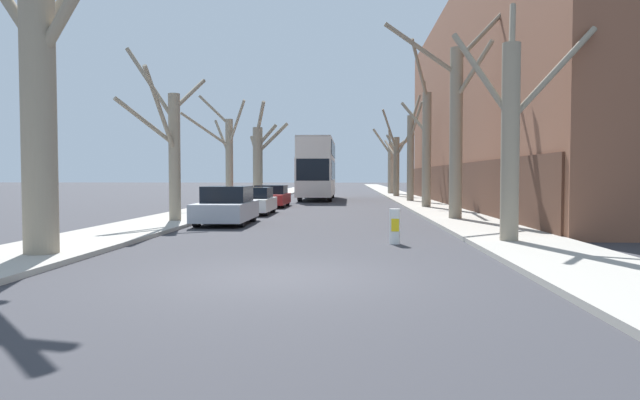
# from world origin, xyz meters

# --- Properties ---
(ground_plane) EXTENTS (300.00, 300.00, 0.00)m
(ground_plane) POSITION_xyz_m (0.00, 0.00, 0.00)
(ground_plane) COLOR #333338
(sidewalk_left) EXTENTS (2.78, 120.00, 0.12)m
(sidewalk_left) POSITION_xyz_m (-5.78, 50.00, 0.06)
(sidewalk_left) COLOR #A39E93
(sidewalk_left) RESTS_ON ground
(sidewalk_right) EXTENTS (2.78, 120.00, 0.12)m
(sidewalk_right) POSITION_xyz_m (5.78, 50.00, 0.06)
(sidewalk_right) COLOR #A39E93
(sidewalk_right) RESTS_ON ground
(building_facade_right) EXTENTS (10.08, 36.51, 12.28)m
(building_facade_right) POSITION_xyz_m (12.15, 23.87, 6.13)
(building_facade_right) COLOR brown
(building_facade_right) RESTS_ON ground
(street_tree_left_0) EXTENTS (4.05, 3.67, 9.28)m
(street_tree_left_0) POSITION_xyz_m (-5.33, 1.97, 4.24)
(street_tree_left_0) COLOR gray
(street_tree_left_0) RESTS_ON ground
(street_tree_left_1) EXTENTS (2.65, 4.19, 6.63)m
(street_tree_left_1) POSITION_xyz_m (-5.38, 11.04, 2.91)
(street_tree_left_1) COLOR gray
(street_tree_left_1) RESTS_ON ground
(street_tree_left_2) EXTENTS (3.39, 3.09, 6.20)m
(street_tree_left_2) POSITION_xyz_m (-5.43, 21.07, 2.89)
(street_tree_left_2) COLOR gray
(street_tree_left_2) RESTS_ON ground
(street_tree_left_3) EXTENTS (3.00, 2.77, 7.07)m
(street_tree_left_3) POSITION_xyz_m (-5.26, 31.06, 3.05)
(street_tree_left_3) COLOR gray
(street_tree_left_3) RESTS_ON ground
(street_tree_right_0) EXTENTS (3.75, 1.24, 6.42)m
(street_tree_right_0) POSITION_xyz_m (5.44, 4.99, 2.93)
(street_tree_right_0) COLOR gray
(street_tree_right_0) RESTS_ON ground
(street_tree_right_1) EXTENTS (5.22, 2.04, 8.72)m
(street_tree_right_1) POSITION_xyz_m (5.46, 12.74, 3.88)
(street_tree_right_1) COLOR gray
(street_tree_right_1) RESTS_ON ground
(street_tree_right_2) EXTENTS (1.57, 3.83, 8.72)m
(street_tree_right_2) POSITION_xyz_m (5.41, 21.32, 3.61)
(street_tree_right_2) COLOR gray
(street_tree_right_2) RESTS_ON ground
(street_tree_right_3) EXTENTS (1.06, 3.64, 7.43)m
(street_tree_right_3) POSITION_xyz_m (5.48, 29.22, 3.34)
(street_tree_right_3) COLOR gray
(street_tree_right_3) RESTS_ON ground
(street_tree_right_4) EXTENTS (2.27, 4.26, 7.31)m
(street_tree_right_4) POSITION_xyz_m (5.17, 38.31, 2.99)
(street_tree_right_4) COLOR gray
(street_tree_right_4) RESTS_ON ground
(street_tree_right_5) EXTENTS (4.71, 3.05, 6.47)m
(street_tree_right_5) POSITION_xyz_m (5.42, 45.97, 3.04)
(street_tree_right_5) COLOR gray
(street_tree_right_5) RESTS_ON ground
(double_decker_bus) EXTENTS (2.48, 11.18, 4.53)m
(double_decker_bus) POSITION_xyz_m (-1.16, 33.42, 2.57)
(double_decker_bus) COLOR silver
(double_decker_bus) RESTS_ON ground
(parked_car_0) EXTENTS (1.80, 4.06, 1.41)m
(parked_car_0) POSITION_xyz_m (-3.29, 10.94, 0.66)
(parked_car_0) COLOR #9EA3AD
(parked_car_0) RESTS_ON ground
(parked_car_1) EXTENTS (1.86, 3.95, 1.26)m
(parked_car_1) POSITION_xyz_m (-3.29, 16.57, 0.61)
(parked_car_1) COLOR silver
(parked_car_1) RESTS_ON ground
(parked_car_2) EXTENTS (1.90, 4.36, 1.26)m
(parked_car_2) POSITION_xyz_m (-3.29, 22.96, 0.61)
(parked_car_2) COLOR maroon
(parked_car_2) RESTS_ON ground
(traffic_bollard) EXTENTS (0.29, 0.30, 0.92)m
(traffic_bollard) POSITION_xyz_m (2.46, 5.03, 0.46)
(traffic_bollard) COLOR white
(traffic_bollard) RESTS_ON ground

